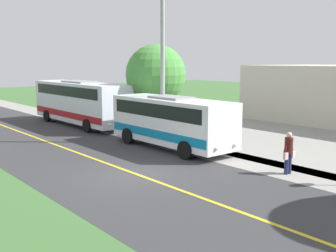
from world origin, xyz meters
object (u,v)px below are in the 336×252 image
Objects in this scene: transit_bus_rear at (80,101)px; tree_curbside at (156,75)px; street_light_pole at (161,63)px; pedestrian_with_bags at (289,151)px; shuttle_bus_front at (171,120)px.

transit_bus_rear is 6.27m from tree_curbside.
pedestrian_with_bags is at bearing 89.88° from street_light_pole.
tree_curbside is at bearing -124.37° from street_light_pole.
street_light_pole is (-0.42, -1.38, 3.00)m from shuttle_bus_front.
pedestrian_with_bags is at bearing 78.13° from tree_curbside.
tree_curbside is (-2.54, -12.07, 2.77)m from pedestrian_with_bags.
street_light_pole is at bearing -90.12° from pedestrian_with_bags.
street_light_pole is (-0.02, -8.38, 3.59)m from pedestrian_with_bags.
transit_bus_rear is at bearing -87.46° from street_light_pole.
street_light_pole is (-0.39, 8.88, 2.78)m from transit_bus_rear.
transit_bus_rear is 5.87× the size of pedestrian_with_bags.
transit_bus_rear reaches higher than pedestrian_with_bags.
pedestrian_with_bags is 0.21× the size of street_light_pole.
shuttle_bus_front is at bearing 59.88° from tree_curbside.
tree_curbside is (-2.91, 5.20, 1.95)m from transit_bus_rear.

